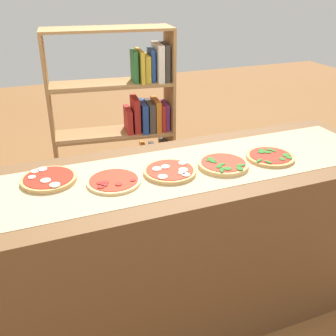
# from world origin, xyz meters

# --- Properties ---
(ground_plane) EXTENTS (12.00, 12.00, 0.00)m
(ground_plane) POSITION_xyz_m (0.00, 0.00, 0.00)
(ground_plane) COLOR brown
(counter) EXTENTS (2.44, 0.74, 0.93)m
(counter) POSITION_xyz_m (0.00, 0.00, 0.47)
(counter) COLOR brown
(counter) RESTS_ON ground_plane
(parchment_paper) EXTENTS (2.31, 0.51, 0.00)m
(parchment_paper) POSITION_xyz_m (0.00, 0.00, 0.93)
(parchment_paper) COLOR tan
(parchment_paper) RESTS_ON counter
(pizza_mozzarella_0) EXTENTS (0.26, 0.26, 0.03)m
(pizza_mozzarella_0) POSITION_xyz_m (-0.56, 0.11, 0.94)
(pizza_mozzarella_0) COLOR tan
(pizza_mozzarella_0) RESTS_ON parchment_paper
(pizza_pepperoni_1) EXTENTS (0.26, 0.26, 0.02)m
(pizza_pepperoni_1) POSITION_xyz_m (-0.28, -0.02, 0.94)
(pizza_pepperoni_1) COLOR #E5C17F
(pizza_pepperoni_1) RESTS_ON parchment_paper
(pizza_mozzarella_2) EXTENTS (0.26, 0.26, 0.03)m
(pizza_mozzarella_2) POSITION_xyz_m (0.00, -0.03, 0.94)
(pizza_mozzarella_2) COLOR tan
(pizza_mozzarella_2) RESTS_ON parchment_paper
(pizza_spinach_3) EXTENTS (0.26, 0.26, 0.03)m
(pizza_spinach_3) POSITION_xyz_m (0.28, -0.05, 0.95)
(pizza_spinach_3) COLOR #DBB26B
(pizza_spinach_3) RESTS_ON parchment_paper
(pizza_spinach_4) EXTENTS (0.25, 0.25, 0.02)m
(pizza_spinach_4) POSITION_xyz_m (0.56, -0.06, 0.94)
(pizza_spinach_4) COLOR tan
(pizza_spinach_4) RESTS_ON parchment_paper
(bookshelf) EXTENTS (0.91, 0.41, 1.50)m
(bookshelf) POSITION_xyz_m (0.13, 1.07, 0.76)
(bookshelf) COLOR #A87A47
(bookshelf) RESTS_ON ground_plane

